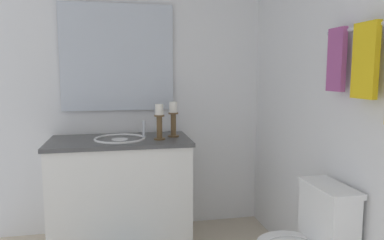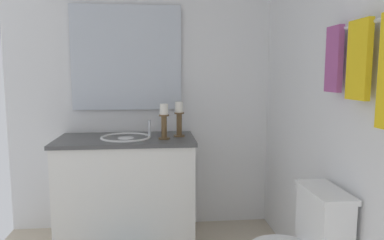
{
  "view_description": "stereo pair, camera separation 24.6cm",
  "coord_description": "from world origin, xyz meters",
  "px_view_note": "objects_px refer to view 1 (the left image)",
  "views": [
    {
      "loc": [
        1.91,
        -0.13,
        1.37
      ],
      "look_at": [
        -0.48,
        0.36,
        1.05
      ],
      "focal_mm": 33.83,
      "sensor_mm": 36.0,
      "label": 1
    },
    {
      "loc": [
        1.95,
        0.11,
        1.37
      ],
      "look_at": [
        -0.48,
        0.36,
        1.05
      ],
      "focal_mm": 33.83,
      "sensor_mm": 36.0,
      "label": 2
    }
  ],
  "objects_px": {
    "vanity_cabinet": "(121,192)",
    "towel_near_vanity": "(337,60)",
    "sink_basin": "(120,144)",
    "towel_bar": "(371,26)",
    "candle_holder_short": "(159,121)",
    "towel_center": "(365,61)",
    "candle_holder_tall": "(173,118)",
    "mirror": "(118,58)"
  },
  "relations": [
    {
      "from": "towel_near_vanity",
      "to": "towel_bar",
      "type": "bearing_deg",
      "value": 4.27
    },
    {
      "from": "candle_holder_tall",
      "to": "towel_center",
      "type": "relative_size",
      "value": 0.75
    },
    {
      "from": "vanity_cabinet",
      "to": "mirror",
      "type": "relative_size",
      "value": 1.18
    },
    {
      "from": "vanity_cabinet",
      "to": "towel_bar",
      "type": "bearing_deg",
      "value": 44.17
    },
    {
      "from": "vanity_cabinet",
      "to": "sink_basin",
      "type": "height_order",
      "value": "sink_basin"
    },
    {
      "from": "candle_holder_tall",
      "to": "towel_center",
      "type": "distance_m",
      "value": 1.55
    },
    {
      "from": "vanity_cabinet",
      "to": "candle_holder_tall",
      "type": "distance_m",
      "value": 0.72
    },
    {
      "from": "candle_holder_tall",
      "to": "towel_near_vanity",
      "type": "xyz_separation_m",
      "value": [
        1.03,
        0.76,
        0.44
      ]
    },
    {
      "from": "candle_holder_tall",
      "to": "vanity_cabinet",
      "type": "bearing_deg",
      "value": -86.34
    },
    {
      "from": "candle_holder_tall",
      "to": "candle_holder_short",
      "type": "height_order",
      "value": "candle_holder_tall"
    },
    {
      "from": "mirror",
      "to": "candle_holder_short",
      "type": "xyz_separation_m",
      "value": [
        0.36,
        0.3,
        -0.5
      ]
    },
    {
      "from": "candle_holder_short",
      "to": "mirror",
      "type": "bearing_deg",
      "value": -139.73
    },
    {
      "from": "candle_holder_tall",
      "to": "towel_bar",
      "type": "height_order",
      "value": "towel_bar"
    },
    {
      "from": "mirror",
      "to": "towel_near_vanity",
      "type": "bearing_deg",
      "value": 42.86
    },
    {
      "from": "vanity_cabinet",
      "to": "towel_near_vanity",
      "type": "bearing_deg",
      "value": 49.86
    },
    {
      "from": "towel_bar",
      "to": "mirror",
      "type": "bearing_deg",
      "value": -141.57
    },
    {
      "from": "mirror",
      "to": "candle_holder_short",
      "type": "bearing_deg",
      "value": 40.27
    },
    {
      "from": "towel_near_vanity",
      "to": "towel_center",
      "type": "bearing_deg",
      "value": 0.0
    },
    {
      "from": "vanity_cabinet",
      "to": "mirror",
      "type": "bearing_deg",
      "value": 179.99
    },
    {
      "from": "candle_holder_short",
      "to": "towel_near_vanity",
      "type": "bearing_deg",
      "value": 43.81
    },
    {
      "from": "vanity_cabinet",
      "to": "candle_holder_tall",
      "type": "height_order",
      "value": "candle_holder_tall"
    },
    {
      "from": "mirror",
      "to": "towel_bar",
      "type": "bearing_deg",
      "value": 38.43
    },
    {
      "from": "sink_basin",
      "to": "towel_bar",
      "type": "relative_size",
      "value": 0.56
    },
    {
      "from": "towel_near_vanity",
      "to": "towel_center",
      "type": "relative_size",
      "value": 0.93
    },
    {
      "from": "candle_holder_short",
      "to": "towel_center",
      "type": "bearing_deg",
      "value": 37.29
    },
    {
      "from": "sink_basin",
      "to": "candle_holder_short",
      "type": "relative_size",
      "value": 1.45
    },
    {
      "from": "sink_basin",
      "to": "towel_center",
      "type": "relative_size",
      "value": 1.07
    },
    {
      "from": "sink_basin",
      "to": "mirror",
      "type": "xyz_separation_m",
      "value": [
        -0.28,
        -0.0,
        0.68
      ]
    },
    {
      "from": "candle_holder_tall",
      "to": "sink_basin",
      "type": "bearing_deg",
      "value": -86.33
    },
    {
      "from": "mirror",
      "to": "towel_bar",
      "type": "xyz_separation_m",
      "value": [
        1.53,
        1.21,
        0.1
      ]
    },
    {
      "from": "candle_holder_short",
      "to": "towel_center",
      "type": "distance_m",
      "value": 1.53
    },
    {
      "from": "mirror",
      "to": "towel_center",
      "type": "relative_size",
      "value": 2.48
    },
    {
      "from": "candle_holder_short",
      "to": "towel_near_vanity",
      "type": "relative_size",
      "value": 0.79
    },
    {
      "from": "vanity_cabinet",
      "to": "candle_holder_tall",
      "type": "relative_size",
      "value": 3.87
    },
    {
      "from": "mirror",
      "to": "candle_holder_short",
      "type": "height_order",
      "value": "mirror"
    },
    {
      "from": "sink_basin",
      "to": "mirror",
      "type": "distance_m",
      "value": 0.74
    },
    {
      "from": "vanity_cabinet",
      "to": "towel_center",
      "type": "height_order",
      "value": "towel_center"
    },
    {
      "from": "vanity_cabinet",
      "to": "sink_basin",
      "type": "distance_m",
      "value": 0.39
    },
    {
      "from": "sink_basin",
      "to": "towel_center",
      "type": "bearing_deg",
      "value": 43.72
    },
    {
      "from": "sink_basin",
      "to": "mirror",
      "type": "relative_size",
      "value": 0.43
    },
    {
      "from": "mirror",
      "to": "candle_holder_tall",
      "type": "relative_size",
      "value": 3.28
    },
    {
      "from": "sink_basin",
      "to": "candle_holder_short",
      "type": "bearing_deg",
      "value": 75.43
    }
  ]
}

